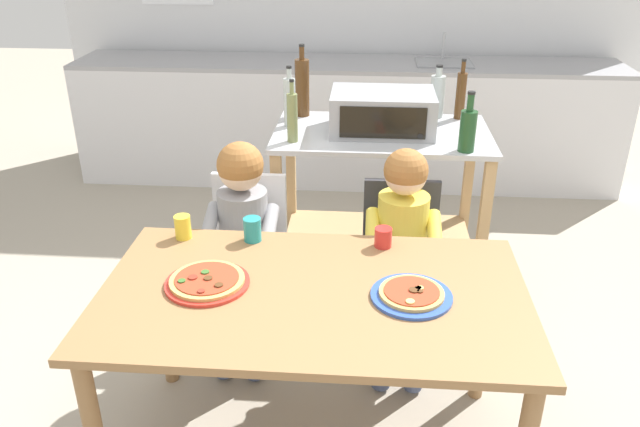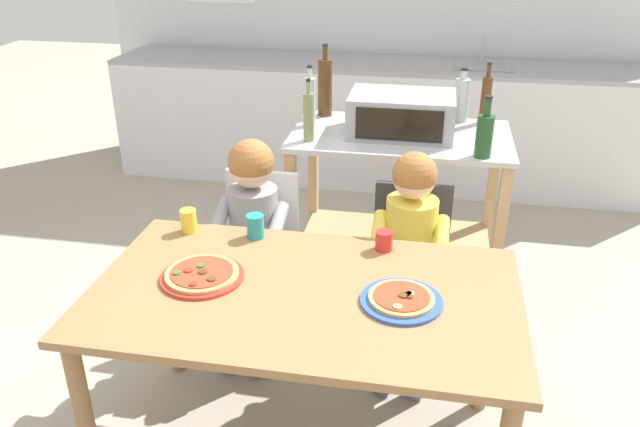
# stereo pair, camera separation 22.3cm
# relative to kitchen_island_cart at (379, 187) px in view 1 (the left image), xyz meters

# --- Properties ---
(ground_plane) EXTENTS (12.68, 12.68, 0.00)m
(ground_plane) POSITION_rel_kitchen_island_cart_xyz_m (-0.24, 0.08, -0.62)
(ground_plane) COLOR #A89E8C
(kitchen_counter) EXTENTS (4.02, 0.60, 1.11)m
(kitchen_counter) POSITION_rel_kitchen_island_cart_xyz_m (-0.24, 1.63, -0.16)
(kitchen_counter) COLOR silver
(kitchen_counter) RESTS_ON ground
(kitchen_island_cart) EXTENTS (1.07, 0.64, 0.92)m
(kitchen_island_cart) POSITION_rel_kitchen_island_cart_xyz_m (0.00, 0.00, 0.00)
(kitchen_island_cart) COLOR #B7BABF
(kitchen_island_cart) RESTS_ON ground
(toaster_oven) EXTENTS (0.50, 0.36, 0.20)m
(toaster_oven) POSITION_rel_kitchen_island_cart_xyz_m (-0.00, -0.00, 0.40)
(toaster_oven) COLOR #999BA0
(toaster_oven) RESTS_ON kitchen_island_cart
(bottle_clear_vinegar) EXTENTS (0.07, 0.07, 0.28)m
(bottle_clear_vinegar) POSITION_rel_kitchen_island_cart_xyz_m (0.38, -0.25, 0.41)
(bottle_clear_vinegar) COLOR #1E4723
(bottle_clear_vinegar) RESTS_ON kitchen_island_cart
(bottle_dark_olive_oil) EXTENTS (0.08, 0.08, 0.27)m
(bottle_dark_olive_oil) POSITION_rel_kitchen_island_cart_xyz_m (0.29, 0.27, 0.42)
(bottle_dark_olive_oil) COLOR #ADB7B2
(bottle_dark_olive_oil) RESTS_ON kitchen_island_cart
(bottle_slim_sauce) EXTENTS (0.08, 0.08, 0.37)m
(bottle_slim_sauce) POSITION_rel_kitchen_island_cart_xyz_m (-0.42, 0.24, 0.46)
(bottle_slim_sauce) COLOR #4C2D14
(bottle_slim_sauce) RESTS_ON kitchen_island_cart
(bottle_squat_spirits) EXTENTS (0.05, 0.05, 0.30)m
(bottle_squat_spirits) POSITION_rel_kitchen_island_cart_xyz_m (-0.42, -0.18, 0.42)
(bottle_squat_spirits) COLOR olive
(bottle_squat_spirits) RESTS_ON kitchen_island_cart
(bottle_brown_beer) EXTENTS (0.05, 0.05, 0.31)m
(bottle_brown_beer) POSITION_rel_kitchen_island_cart_xyz_m (0.40, 0.25, 0.43)
(bottle_brown_beer) COLOR #4C2D14
(bottle_brown_beer) RESTS_ON kitchen_island_cart
(bottle_tall_green_wine) EXTENTS (0.06, 0.06, 0.30)m
(bottle_tall_green_wine) POSITION_rel_kitchen_island_cart_xyz_m (-0.46, 0.05, 0.43)
(bottle_tall_green_wine) COLOR #ADB7B2
(bottle_tall_green_wine) RESTS_ON kitchen_island_cart
(dining_table) EXTENTS (1.47, 0.85, 0.73)m
(dining_table) POSITION_rel_kitchen_island_cart_xyz_m (-0.24, -1.19, 0.02)
(dining_table) COLOR olive
(dining_table) RESTS_ON ground
(dining_chair_left) EXTENTS (0.36, 0.36, 0.81)m
(dining_chair_left) POSITION_rel_kitchen_island_cart_xyz_m (-0.61, -0.46, -0.14)
(dining_chair_left) COLOR silver
(dining_chair_left) RESTS_ON ground
(dining_chair_right) EXTENTS (0.36, 0.36, 0.81)m
(dining_chair_right) POSITION_rel_kitchen_island_cart_xyz_m (0.09, -0.49, -0.14)
(dining_chair_right) COLOR #333338
(dining_chair_right) RESTS_ON ground
(child_in_grey_shirt) EXTENTS (0.32, 0.42, 1.01)m
(child_in_grey_shirt) POSITION_rel_kitchen_island_cart_xyz_m (-0.61, -0.58, 0.05)
(child_in_grey_shirt) COLOR #424C6B
(child_in_grey_shirt) RESTS_ON ground
(child_in_yellow_shirt) EXTENTS (0.32, 0.42, 1.00)m
(child_in_yellow_shirt) POSITION_rel_kitchen_island_cart_xyz_m (0.09, -0.61, 0.03)
(child_in_yellow_shirt) COLOR #424C6B
(child_in_yellow_shirt) RESTS_ON ground
(pizza_plate_red_rimmed) EXTENTS (0.29, 0.29, 0.03)m
(pizza_plate_red_rimmed) POSITION_rel_kitchen_island_cart_xyz_m (-0.61, -1.17, 0.13)
(pizza_plate_red_rimmed) COLOR red
(pizza_plate_red_rimmed) RESTS_ON dining_table
(pizza_plate_blue_rimmed) EXTENTS (0.27, 0.27, 0.03)m
(pizza_plate_blue_rimmed) POSITION_rel_kitchen_island_cart_xyz_m (0.09, -1.20, 0.13)
(pizza_plate_blue_rimmed) COLOR #3356B7
(pizza_plate_blue_rimmed) RESTS_ON dining_table
(drinking_cup_teal) EXTENTS (0.07, 0.07, 0.10)m
(drinking_cup_teal) POSITION_rel_kitchen_island_cart_xyz_m (-0.51, -0.84, 0.16)
(drinking_cup_teal) COLOR teal
(drinking_cup_teal) RESTS_ON dining_table
(drinking_cup_red) EXTENTS (0.07, 0.07, 0.08)m
(drinking_cup_red) POSITION_rel_kitchen_island_cart_xyz_m (0.00, -0.85, 0.15)
(drinking_cup_red) COLOR red
(drinking_cup_red) RESTS_ON dining_table
(drinking_cup_yellow) EXTENTS (0.06, 0.06, 0.09)m
(drinking_cup_yellow) POSITION_rel_kitchen_island_cart_xyz_m (-0.78, -0.84, 0.16)
(drinking_cup_yellow) COLOR yellow
(drinking_cup_yellow) RESTS_ON dining_table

